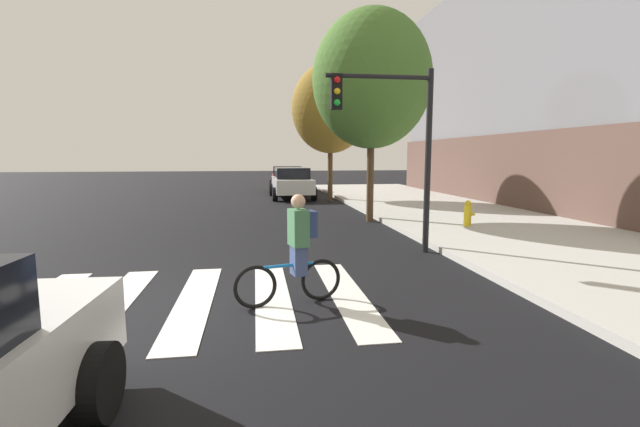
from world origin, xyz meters
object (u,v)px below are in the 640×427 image
Objects in this scene: street_tree_near at (372,80)px; street_tree_mid at (330,108)px; cyclist at (296,250)px; fire_hydrant at (468,213)px; sedan_mid at (292,182)px; traffic_light_near at (394,129)px; sedan_far at (287,179)px.

street_tree_near reaches higher than street_tree_mid.
cyclist is 15.76m from street_tree_mid.
fire_hydrant is at bearing 45.21° from cyclist.
traffic_light_near is at bearing -85.10° from sedan_mid.
street_tree_near is 1.05× the size of street_tree_mid.
cyclist is 0.25× the size of street_tree_mid.
traffic_light_near is 0.62× the size of street_tree_mid.
street_tree_near is (1.97, -8.81, 3.93)m from sedan_mid.
cyclist is 0.24× the size of street_tree_near.
sedan_mid is 4.53m from street_tree_mid.
cyclist is at bearing -134.79° from fire_hydrant.
cyclist is 9.59m from street_tree_near.
traffic_light_near is (1.11, -17.98, 2.02)m from sedan_far.
street_tree_mid reaches higher than sedan_mid.
sedan_far is at bearing 105.49° from street_tree_mid.
sedan_far is at bearing 86.19° from cyclist.
sedan_mid is at bearing -90.88° from sedan_far.
fire_hydrant is (4.34, -15.35, -0.31)m from sedan_far.
traffic_light_near is (1.18, -13.75, 2.02)m from sedan_mid.
sedan_mid is 0.67× the size of street_tree_near.
sedan_far is at bearing 105.78° from fire_hydrant.
cyclist is (-1.34, -16.91, -0.00)m from sedan_mid.
sedan_far is 0.71× the size of street_tree_mid.
sedan_mid is at bearing 111.60° from fire_hydrant.
fire_hydrant is (4.40, -11.12, -0.31)m from sedan_mid.
traffic_light_near is at bearing -86.46° from sedan_far.
cyclist is 2.17× the size of fire_hydrant.
street_tree_near is (1.90, -13.04, 3.94)m from sedan_far.
street_tree_mid is (3.11, 15.00, 3.71)m from cyclist.
street_tree_mid reaches higher than cyclist.
street_tree_near is at bearing -88.31° from street_tree_mid.
sedan_mid is 1.13× the size of traffic_light_near.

